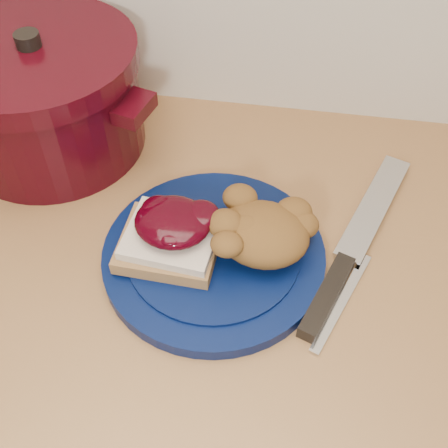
# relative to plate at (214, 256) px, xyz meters

# --- Properties ---
(base_cabinet) EXTENTS (4.00, 0.60, 0.86)m
(base_cabinet) POSITION_rel_plate_xyz_m (-0.04, 0.03, -0.48)
(base_cabinet) COLOR beige
(base_cabinet) RESTS_ON floor
(plate) EXTENTS (0.32, 0.32, 0.02)m
(plate) POSITION_rel_plate_xyz_m (0.00, 0.00, 0.00)
(plate) COLOR #041039
(plate) RESTS_ON wood_countertop
(sandwich) EXTENTS (0.12, 0.11, 0.06)m
(sandwich) POSITION_rel_plate_xyz_m (-0.05, -0.01, 0.04)
(sandwich) COLOR olive
(sandwich) RESTS_ON plate
(stuffing_mound) EXTENTS (0.13, 0.11, 0.06)m
(stuffing_mound) POSITION_rel_plate_xyz_m (0.06, 0.01, 0.04)
(stuffing_mound) COLOR brown
(stuffing_mound) RESTS_ON plate
(chef_knife) EXTENTS (0.14, 0.33, 0.02)m
(chef_knife) POSITION_rel_plate_xyz_m (0.16, 0.00, 0.00)
(chef_knife) COLOR black
(chef_knife) RESTS_ON wood_countertop
(butter_knife) EXTENTS (0.07, 0.15, 0.00)m
(butter_knife) POSITION_rel_plate_xyz_m (0.16, -0.04, -0.01)
(butter_knife) COLOR silver
(butter_knife) RESTS_ON wood_countertop
(dutch_oven) EXTENTS (0.35, 0.35, 0.18)m
(dutch_oven) POSITION_rel_plate_xyz_m (-0.28, 0.19, 0.08)
(dutch_oven) COLOR black
(dutch_oven) RESTS_ON wood_countertop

